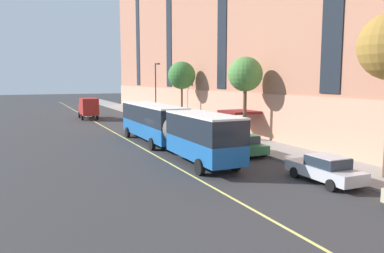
# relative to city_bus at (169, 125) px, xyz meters

# --- Properties ---
(ground_plane) EXTENTS (260.00, 260.00, 0.00)m
(ground_plane) POSITION_rel_city_bus_xyz_m (-0.61, 1.24, -2.04)
(ground_plane) COLOR #303033
(sidewalk) EXTENTS (4.56, 160.00, 0.15)m
(sidewalk) POSITION_rel_city_bus_xyz_m (7.90, 4.24, -1.96)
(sidewalk) COLOR gray
(sidewalk) RESTS_ON ground
(city_bus) EXTENTS (2.84, 19.90, 3.50)m
(city_bus) POSITION_rel_city_bus_xyz_m (0.00, 0.00, 0.00)
(city_bus) COLOR #19569E
(city_bus) RESTS_ON ground
(parked_car_navy_0) EXTENTS (2.03, 4.67, 1.56)m
(parked_car_navy_0) POSITION_rel_city_bus_xyz_m (4.48, 11.51, -1.25)
(parked_car_navy_0) COLOR navy
(parked_car_navy_0) RESTS_ON ground
(parked_car_black_1) EXTENTS (2.04, 4.75, 1.56)m
(parked_car_black_1) POSITION_rel_city_bus_xyz_m (4.35, 22.81, -1.25)
(parked_car_black_1) COLOR black
(parked_car_black_1) RESTS_ON ground
(parked_car_white_2) EXTENTS (2.02, 4.50, 1.56)m
(parked_car_white_2) POSITION_rel_city_bus_xyz_m (4.57, 2.96, -1.26)
(parked_car_white_2) COLOR silver
(parked_car_white_2) RESTS_ON ground
(parked_car_silver_3) EXTENTS (2.01, 4.72, 1.56)m
(parked_car_silver_3) POSITION_rel_city_bus_xyz_m (4.37, -12.75, -1.25)
(parked_car_silver_3) COLOR #B7B7BC
(parked_car_silver_3) RESTS_ON ground
(parked_car_green_4) EXTENTS (2.06, 4.78, 1.56)m
(parked_car_green_4) POSITION_rel_city_bus_xyz_m (4.54, -3.96, -1.25)
(parked_car_green_4) COLOR #23603D
(parked_car_green_4) RESTS_ON ground
(box_truck) EXTENTS (2.51, 6.57, 3.09)m
(box_truck) POSITION_rel_city_bus_xyz_m (-1.89, 27.69, -0.30)
(box_truck) COLOR maroon
(box_truck) RESTS_ON ground
(street_tree_mid_block) EXTENTS (3.16, 3.16, 7.65)m
(street_tree_mid_block) POSITION_rel_city_bus_xyz_m (7.94, 1.11, 4.12)
(street_tree_mid_block) COLOR brown
(street_tree_mid_block) RESTS_ON sidewalk
(street_tree_far_uptown) EXTENTS (3.49, 3.49, 7.87)m
(street_tree_far_uptown) POSITION_rel_city_bus_xyz_m (7.94, 15.94, 4.21)
(street_tree_far_uptown) COLOR brown
(street_tree_far_uptown) RESTS_ON sidewalk
(street_lamp) EXTENTS (0.36, 1.48, 7.84)m
(street_lamp) POSITION_rel_city_bus_xyz_m (6.22, 20.91, 2.83)
(street_lamp) COLOR #2D2D30
(street_lamp) RESTS_ON sidewalk
(lane_centerline) EXTENTS (0.16, 140.00, 0.01)m
(lane_centerline) POSITION_rel_city_bus_xyz_m (-1.70, 4.24, -2.03)
(lane_centerline) COLOR #E0D66B
(lane_centerline) RESTS_ON ground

